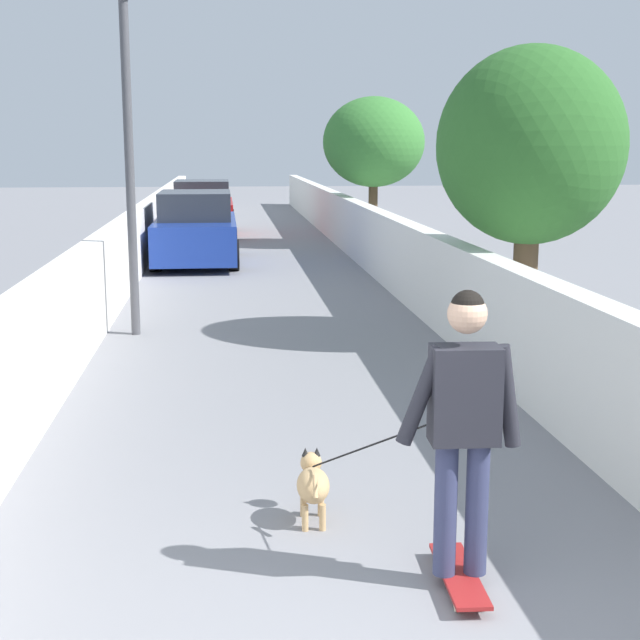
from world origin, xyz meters
TOP-DOWN VIEW (x-y plane):
  - ground_plane at (14.00, 0.00)m, footprint 80.00×80.00m
  - wall_left at (12.00, 2.37)m, footprint 48.00×0.30m
  - fence_right at (12.00, -2.37)m, footprint 48.00×0.30m
  - tree_right_near at (7.50, -3.17)m, footprint 2.33×2.33m
  - tree_right_mid at (19.00, -3.11)m, footprint 2.52×2.52m
  - lamp_post at (8.61, 1.82)m, footprint 0.36×0.36m
  - skateboard at (1.20, -0.70)m, footprint 0.81×0.23m
  - person_skateboarder at (1.20, -0.70)m, footprint 0.24×0.71m
  - dog at (2.21, 0.05)m, footprint 1.30×0.87m
  - car_near at (16.14, 1.22)m, footprint 4.21×1.80m
  - car_far at (22.58, 1.22)m, footprint 3.95×1.80m

SIDE VIEW (x-z plane):
  - ground_plane at x=14.00m, z-range 0.00..0.00m
  - skateboard at x=1.20m, z-range 0.03..0.11m
  - dog at x=2.21m, z-range -0.25..0.80m
  - wall_left at x=12.00m, z-range 0.00..1.25m
  - fence_right at x=12.00m, z-range 0.00..1.27m
  - car_far at x=22.58m, z-range -0.06..1.48m
  - car_near at x=16.14m, z-range -0.05..1.49m
  - person_skateboarder at x=1.20m, z-range 0.22..1.87m
  - tree_right_near at x=7.50m, z-range 0.62..4.34m
  - tree_right_mid at x=19.00m, z-range 0.73..4.44m
  - lamp_post at x=8.61m, z-range 0.83..5.48m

